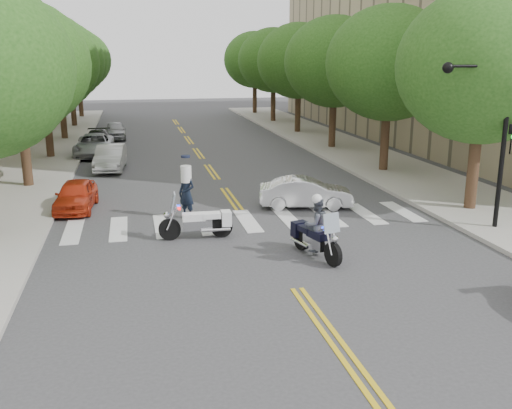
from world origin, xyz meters
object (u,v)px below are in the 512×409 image
object	(u,v)px
motorcycle_police	(315,229)
motorcycle_parked	(202,222)
convertible	(306,193)
officer_standing	(187,193)

from	to	relation	value
motorcycle_police	motorcycle_parked	size ratio (longest dim) A/B	0.96
motorcycle_parked	convertible	xyz separation A→B (m)	(4.55, 3.08, 0.06)
motorcycle_parked	motorcycle_police	bearing A→B (deg)	-128.10
motorcycle_police	convertible	world-z (taller)	motorcycle_police
officer_standing	convertible	bearing A→B (deg)	54.59
motorcycle_police	convertible	bearing A→B (deg)	-120.11
officer_standing	motorcycle_parked	bearing A→B (deg)	-36.23
officer_standing	convertible	distance (m)	4.86
officer_standing	convertible	size ratio (longest dim) A/B	0.52
motorcycle_parked	convertible	world-z (taller)	motorcycle_parked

